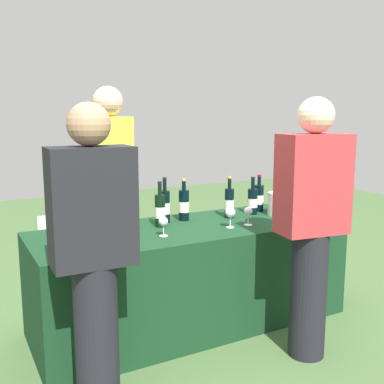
{
  "coord_description": "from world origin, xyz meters",
  "views": [
    {
      "loc": [
        -1.52,
        -2.81,
        1.53
      ],
      "look_at": [
        0.0,
        0.0,
        0.99
      ],
      "focal_mm": 42.42,
      "sensor_mm": 36.0,
      "label": 1
    }
  ],
  "objects_px": {
    "wine_glass_1": "(163,222)",
    "guest_1": "(311,221)",
    "wine_bottle_2": "(160,210)",
    "ice_bucket": "(281,204)",
    "wine_bottle_1": "(133,211)",
    "wine_bottle_3": "(165,206)",
    "menu_board": "(69,255)",
    "wine_glass_0": "(118,224)",
    "wine_bottle_4": "(184,205)",
    "wine_bottle_0": "(64,221)",
    "wine_bottle_7": "(259,198)",
    "wine_bottle_6": "(253,201)",
    "wine_glass_3": "(248,212)",
    "wine_glass_2": "(230,213)",
    "wine_bottle_5": "(229,203)",
    "server_pouring": "(110,184)",
    "guest_0": "(94,251)"
  },
  "relations": [
    {
      "from": "wine_glass_3",
      "to": "wine_bottle_4",
      "type": "bearing_deg",
      "value": 132.59
    },
    {
      "from": "ice_bucket",
      "to": "guest_1",
      "type": "height_order",
      "value": "guest_1"
    },
    {
      "from": "wine_glass_1",
      "to": "menu_board",
      "type": "relative_size",
      "value": 0.19
    },
    {
      "from": "wine_bottle_3",
      "to": "wine_bottle_4",
      "type": "xyz_separation_m",
      "value": [
        0.16,
        -0.0,
        -0.0
      ]
    },
    {
      "from": "wine_bottle_1",
      "to": "server_pouring",
      "type": "bearing_deg",
      "value": 90.18
    },
    {
      "from": "wine_bottle_7",
      "to": "server_pouring",
      "type": "height_order",
      "value": "server_pouring"
    },
    {
      "from": "wine_bottle_2",
      "to": "ice_bucket",
      "type": "height_order",
      "value": "wine_bottle_2"
    },
    {
      "from": "wine_bottle_1",
      "to": "wine_bottle_4",
      "type": "height_order",
      "value": "wine_bottle_4"
    },
    {
      "from": "wine_bottle_4",
      "to": "server_pouring",
      "type": "distance_m",
      "value": 0.65
    },
    {
      "from": "wine_glass_0",
      "to": "ice_bucket",
      "type": "xyz_separation_m",
      "value": [
        1.39,
        0.05,
        -0.01
      ]
    },
    {
      "from": "wine_bottle_0",
      "to": "wine_glass_2",
      "type": "distance_m",
      "value": 1.14
    },
    {
      "from": "wine_bottle_1",
      "to": "wine_bottle_2",
      "type": "height_order",
      "value": "wine_bottle_2"
    },
    {
      "from": "wine_glass_1",
      "to": "wine_glass_3",
      "type": "bearing_deg",
      "value": -1.32
    },
    {
      "from": "wine_glass_1",
      "to": "ice_bucket",
      "type": "relative_size",
      "value": 0.61
    },
    {
      "from": "wine_bottle_2",
      "to": "wine_glass_1",
      "type": "height_order",
      "value": "wine_bottle_2"
    },
    {
      "from": "wine_glass_2",
      "to": "guest_0",
      "type": "xyz_separation_m",
      "value": [
        -1.13,
        -0.47,
        0.01
      ]
    },
    {
      "from": "wine_bottle_3",
      "to": "wine_bottle_4",
      "type": "distance_m",
      "value": 0.16
    },
    {
      "from": "wine_bottle_0",
      "to": "wine_glass_1",
      "type": "height_order",
      "value": "wine_bottle_0"
    },
    {
      "from": "wine_bottle_1",
      "to": "wine_bottle_2",
      "type": "bearing_deg",
      "value": -27.72
    },
    {
      "from": "wine_bottle_1",
      "to": "wine_bottle_6",
      "type": "xyz_separation_m",
      "value": [
        1.01,
        -0.06,
        -0.01
      ]
    },
    {
      "from": "wine_bottle_7",
      "to": "wine_glass_1",
      "type": "xyz_separation_m",
      "value": [
        -1.04,
        -0.35,
        -0.02
      ]
    },
    {
      "from": "wine_bottle_0",
      "to": "menu_board",
      "type": "distance_m",
      "value": 1.01
    },
    {
      "from": "wine_glass_2",
      "to": "guest_0",
      "type": "bearing_deg",
      "value": -157.56
    },
    {
      "from": "wine_bottle_0",
      "to": "wine_bottle_7",
      "type": "bearing_deg",
      "value": 1.82
    },
    {
      "from": "wine_bottle_4",
      "to": "wine_glass_0",
      "type": "height_order",
      "value": "wine_bottle_4"
    },
    {
      "from": "guest_0",
      "to": "menu_board",
      "type": "xyz_separation_m",
      "value": [
        0.25,
        1.63,
        -0.51
      ]
    },
    {
      "from": "wine_bottle_5",
      "to": "menu_board",
      "type": "distance_m",
      "value": 1.47
    },
    {
      "from": "wine_glass_1",
      "to": "guest_1",
      "type": "distance_m",
      "value": 0.95
    },
    {
      "from": "wine_bottle_6",
      "to": "wine_bottle_5",
      "type": "bearing_deg",
      "value": -175.33
    },
    {
      "from": "guest_1",
      "to": "menu_board",
      "type": "bearing_deg",
      "value": 130.68
    },
    {
      "from": "wine_bottle_2",
      "to": "wine_bottle_3",
      "type": "distance_m",
      "value": 0.13
    },
    {
      "from": "wine_glass_0",
      "to": "menu_board",
      "type": "height_order",
      "value": "wine_glass_0"
    },
    {
      "from": "wine_bottle_3",
      "to": "wine_glass_2",
      "type": "bearing_deg",
      "value": -47.3
    },
    {
      "from": "wine_bottle_2",
      "to": "wine_glass_1",
      "type": "distance_m",
      "value": 0.27
    },
    {
      "from": "wine_glass_1",
      "to": "ice_bucket",
      "type": "bearing_deg",
      "value": 7.32
    },
    {
      "from": "wine_bottle_3",
      "to": "wine_bottle_7",
      "type": "height_order",
      "value": "wine_bottle_3"
    },
    {
      "from": "wine_bottle_3",
      "to": "menu_board",
      "type": "distance_m",
      "value": 1.09
    },
    {
      "from": "wine_glass_2",
      "to": "ice_bucket",
      "type": "distance_m",
      "value": 0.61
    },
    {
      "from": "wine_bottle_0",
      "to": "wine_glass_2",
      "type": "xyz_separation_m",
      "value": [
        1.09,
        -0.31,
        -0.0
      ]
    },
    {
      "from": "wine_bottle_4",
      "to": "wine_bottle_5",
      "type": "xyz_separation_m",
      "value": [
        0.35,
        -0.09,
        -0.0
      ]
    },
    {
      "from": "wine_glass_3",
      "to": "ice_bucket",
      "type": "relative_size",
      "value": 0.62
    },
    {
      "from": "wine_bottle_7",
      "to": "wine_glass_3",
      "type": "bearing_deg",
      "value": -135.21
    },
    {
      "from": "wine_bottle_4",
      "to": "wine_bottle_5",
      "type": "relative_size",
      "value": 0.98
    },
    {
      "from": "wine_bottle_3",
      "to": "guest_1",
      "type": "bearing_deg",
      "value": -59.68
    },
    {
      "from": "wine_bottle_1",
      "to": "wine_bottle_4",
      "type": "bearing_deg",
      "value": 1.23
    },
    {
      "from": "server_pouring",
      "to": "guest_0",
      "type": "relative_size",
      "value": 1.1
    },
    {
      "from": "wine_glass_2",
      "to": "wine_bottle_7",
      "type": "bearing_deg",
      "value": 34.84
    },
    {
      "from": "ice_bucket",
      "to": "wine_bottle_3",
      "type": "bearing_deg",
      "value": 167.17
    },
    {
      "from": "wine_bottle_6",
      "to": "wine_bottle_3",
      "type": "bearing_deg",
      "value": 174.26
    },
    {
      "from": "wine_bottle_1",
      "to": "wine_bottle_2",
      "type": "relative_size",
      "value": 0.95
    }
  ]
}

